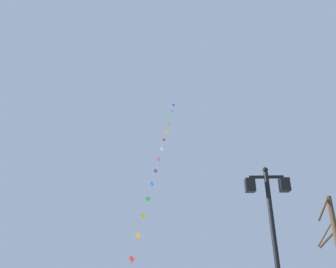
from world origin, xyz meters
The scene contains 2 objects.
twin_lantern_lamp_post centered at (3.24, 7.54, 3.34)m, with size 1.30×0.28×4.83m.
kite_train centered at (-1.51, 29.29, 12.79)m, with size 3.16×19.79×24.58m.
Camera 1 is at (0.63, -1.97, 1.79)m, focal length 34.36 mm.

